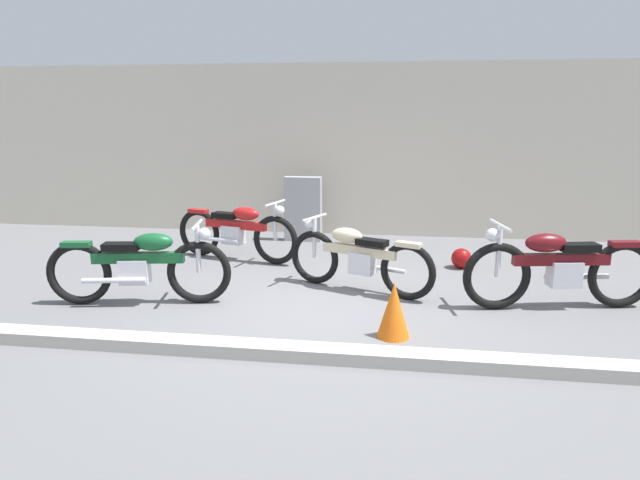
{
  "coord_description": "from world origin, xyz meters",
  "views": [
    {
      "loc": [
        0.83,
        -5.75,
        2.13
      ],
      "look_at": [
        -0.15,
        1.06,
        0.55
      ],
      "focal_mm": 30.99,
      "sensor_mm": 36.0,
      "label": 1
    }
  ],
  "objects_px": {
    "motorcycle_cream": "(358,257)",
    "motorcycle_maroon": "(558,268)",
    "helmet": "(461,258)",
    "motorcycle_red": "(237,231)",
    "stone_marker": "(303,209)",
    "traffic_cone": "(394,310)",
    "motorcycle_green": "(140,266)"
  },
  "relations": [
    {
      "from": "stone_marker",
      "to": "motorcycle_red",
      "type": "height_order",
      "value": "stone_marker"
    },
    {
      "from": "motorcycle_cream",
      "to": "motorcycle_red",
      "type": "xyz_separation_m",
      "value": [
        -1.88,
        1.23,
        0.02
      ]
    },
    {
      "from": "motorcycle_green",
      "to": "motorcycle_maroon",
      "type": "xyz_separation_m",
      "value": [
        4.64,
        0.51,
        0.02
      ]
    },
    {
      "from": "traffic_cone",
      "to": "motorcycle_red",
      "type": "relative_size",
      "value": 0.28
    },
    {
      "from": "stone_marker",
      "to": "helmet",
      "type": "distance_m",
      "value": 2.9
    },
    {
      "from": "traffic_cone",
      "to": "motorcycle_maroon",
      "type": "height_order",
      "value": "motorcycle_maroon"
    },
    {
      "from": "helmet",
      "to": "traffic_cone",
      "type": "xyz_separation_m",
      "value": [
        -0.92,
        -2.62,
        0.13
      ]
    },
    {
      "from": "motorcycle_cream",
      "to": "motorcycle_red",
      "type": "distance_m",
      "value": 2.25
    },
    {
      "from": "helmet",
      "to": "motorcycle_green",
      "type": "height_order",
      "value": "motorcycle_green"
    },
    {
      "from": "motorcycle_red",
      "to": "motorcycle_maroon",
      "type": "xyz_separation_m",
      "value": [
        4.12,
        -1.54,
        0.03
      ]
    },
    {
      "from": "helmet",
      "to": "motorcycle_maroon",
      "type": "height_order",
      "value": "motorcycle_maroon"
    },
    {
      "from": "stone_marker",
      "to": "motorcycle_maroon",
      "type": "distance_m",
      "value": 4.47
    },
    {
      "from": "motorcycle_green",
      "to": "motorcycle_maroon",
      "type": "distance_m",
      "value": 4.67
    },
    {
      "from": "motorcycle_cream",
      "to": "motorcycle_maroon",
      "type": "bearing_deg",
      "value": -165.35
    },
    {
      "from": "traffic_cone",
      "to": "motorcycle_cream",
      "type": "distance_m",
      "value": 1.47
    },
    {
      "from": "traffic_cone",
      "to": "motorcycle_green",
      "type": "xyz_separation_m",
      "value": [
        -2.86,
        0.57,
        0.17
      ]
    },
    {
      "from": "motorcycle_cream",
      "to": "motorcycle_maroon",
      "type": "xyz_separation_m",
      "value": [
        2.24,
        -0.31,
        0.05
      ]
    },
    {
      "from": "traffic_cone",
      "to": "motorcycle_cream",
      "type": "xyz_separation_m",
      "value": [
        -0.45,
        1.39,
        0.15
      ]
    },
    {
      "from": "helmet",
      "to": "traffic_cone",
      "type": "height_order",
      "value": "traffic_cone"
    },
    {
      "from": "stone_marker",
      "to": "motorcycle_green",
      "type": "height_order",
      "value": "stone_marker"
    },
    {
      "from": "stone_marker",
      "to": "motorcycle_maroon",
      "type": "relative_size",
      "value": 0.51
    },
    {
      "from": "motorcycle_green",
      "to": "motorcycle_cream",
      "type": "distance_m",
      "value": 2.54
    },
    {
      "from": "stone_marker",
      "to": "helmet",
      "type": "relative_size",
      "value": 3.87
    },
    {
      "from": "motorcycle_cream",
      "to": "motorcycle_maroon",
      "type": "relative_size",
      "value": 0.85
    },
    {
      "from": "helmet",
      "to": "motorcycle_red",
      "type": "bearing_deg",
      "value": 179.95
    },
    {
      "from": "traffic_cone",
      "to": "motorcycle_cream",
      "type": "relative_size",
      "value": 0.3
    },
    {
      "from": "traffic_cone",
      "to": "motorcycle_cream",
      "type": "bearing_deg",
      "value": 108.09
    },
    {
      "from": "traffic_cone",
      "to": "motorcycle_maroon",
      "type": "relative_size",
      "value": 0.26
    },
    {
      "from": "helmet",
      "to": "motorcycle_cream",
      "type": "relative_size",
      "value": 0.15
    },
    {
      "from": "helmet",
      "to": "motorcycle_maroon",
      "type": "xyz_separation_m",
      "value": [
        0.87,
        -1.54,
        0.33
      ]
    },
    {
      "from": "helmet",
      "to": "motorcycle_green",
      "type": "xyz_separation_m",
      "value": [
        -3.77,
        -2.05,
        0.31
      ]
    },
    {
      "from": "helmet",
      "to": "motorcycle_cream",
      "type": "xyz_separation_m",
      "value": [
        -1.37,
        -1.23,
        0.28
      ]
    }
  ]
}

